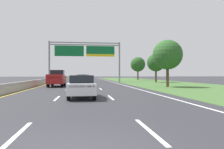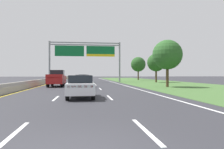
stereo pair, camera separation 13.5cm
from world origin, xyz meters
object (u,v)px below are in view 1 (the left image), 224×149
overhead_sign_gantry (85,53)px  roadside_tree_mid (156,63)px  car_white_centre_lane_sedan (82,86)px  car_blue_centre_lane_sedan (82,81)px  roadside_tree_far (138,64)px  roadside_tree_near (168,55)px  car_silver_centre_lane_sedan (83,78)px  pickup_truck_red (57,78)px

overhead_sign_gantry → roadside_tree_mid: overhead_sign_gantry is taller
car_white_centre_lane_sedan → car_blue_centre_lane_sedan: 12.03m
roadside_tree_far → roadside_tree_near: bearing=-97.6°
car_white_centre_lane_sedan → roadside_tree_far: (15.11, 43.51, 3.53)m
overhead_sign_gantry → car_white_centre_lane_sedan: (-0.47, -30.89, -5.27)m
overhead_sign_gantry → car_silver_centre_lane_sedan: bearing=-129.9°
car_white_centre_lane_sedan → car_silver_centre_lane_sedan: size_ratio=1.00×
car_blue_centre_lane_sedan → roadside_tree_near: size_ratio=0.73×
car_silver_centre_lane_sedan → roadside_tree_far: size_ratio=0.69×
car_blue_centre_lane_sedan → car_white_centre_lane_sedan: bearing=179.1°
overhead_sign_gantry → car_white_centre_lane_sedan: size_ratio=3.42×
pickup_truck_red → car_white_centre_lane_sedan: (3.38, -14.41, -0.26)m
overhead_sign_gantry → car_blue_centre_lane_sedan: (-0.49, -18.86, -5.27)m
roadside_tree_mid → roadside_tree_far: size_ratio=0.89×
car_blue_centre_lane_sedan → pickup_truck_red: bearing=53.8°
car_white_centre_lane_sedan → roadside_tree_far: size_ratio=0.69×
overhead_sign_gantry → car_silver_centre_lane_sedan: overhead_sign_gantry is taller
car_white_centre_lane_sedan → car_silver_centre_lane_sedan: same height
overhead_sign_gantry → car_white_centre_lane_sedan: bearing=-90.9°
car_white_centre_lane_sedan → car_silver_centre_lane_sedan: bearing=-0.0°
car_white_centre_lane_sedan → overhead_sign_gantry: bearing=-0.9°
pickup_truck_red → car_blue_centre_lane_sedan: size_ratio=1.22×
pickup_truck_red → roadside_tree_near: roadside_tree_near is taller
overhead_sign_gantry → car_silver_centre_lane_sedan: (-0.46, -0.55, -5.27)m
pickup_truck_red → roadside_tree_mid: 21.58m
roadside_tree_near → car_silver_centre_lane_sedan: bearing=119.6°
car_silver_centre_lane_sedan → roadside_tree_near: roadside_tree_near is taller
car_blue_centre_lane_sedan → roadside_tree_mid: bearing=-46.2°
car_white_centre_lane_sedan → roadside_tree_mid: (14.39, 26.31, 3.11)m
car_white_centre_lane_sedan → roadside_tree_mid: roadside_tree_mid is taller
car_silver_centre_lane_sedan → overhead_sign_gantry: bearing=-39.9°
roadside_tree_mid → roadside_tree_near: bearing=-103.5°
roadside_tree_near → roadside_tree_mid: roadside_tree_near is taller
car_silver_centre_lane_sedan → roadside_tree_mid: 15.26m
car_silver_centre_lane_sedan → pickup_truck_red: bearing=168.0°
car_white_centre_lane_sedan → roadside_tree_near: roadside_tree_near is taller
car_silver_centre_lane_sedan → car_blue_centre_lane_sedan: bearing=179.9°
overhead_sign_gantry → car_blue_centre_lane_sedan: size_ratio=3.40×
car_white_centre_lane_sedan → car_blue_centre_lane_sedan: size_ratio=0.99×
overhead_sign_gantry → roadside_tree_near: size_ratio=2.50×
roadside_tree_near → roadside_tree_far: (4.31, 32.16, 0.23)m
pickup_truck_red → car_blue_centre_lane_sedan: 4.13m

